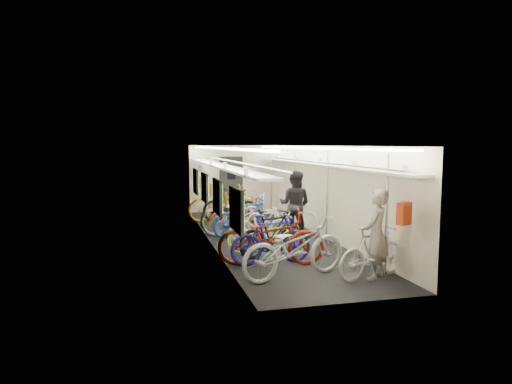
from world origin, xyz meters
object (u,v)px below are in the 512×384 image
bicycle_0 (294,247)px  passenger_mid (295,204)px  bicycle_1 (271,239)px  backpack (404,214)px  passenger_near (377,234)px

bicycle_0 → passenger_mid: bearing=-34.7°
bicycle_1 → backpack: size_ratio=4.57×
bicycle_1 → passenger_mid: 2.79m
bicycle_1 → bicycle_0: bearing=-176.2°
backpack → bicycle_0: bearing=124.0°
passenger_near → passenger_mid: bearing=-130.1°
passenger_near → passenger_mid: size_ratio=0.93×
bicycle_0 → passenger_near: 1.50m
bicycle_0 → passenger_mid: size_ratio=1.24×
backpack → bicycle_1: bearing=106.7°
passenger_near → passenger_mid: passenger_mid is taller
bicycle_0 → passenger_near: passenger_near is taller
passenger_mid → backpack: (0.44, -4.42, 0.40)m
bicycle_0 → passenger_mid: passenger_mid is taller
bicycle_0 → passenger_near: size_ratio=1.33×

